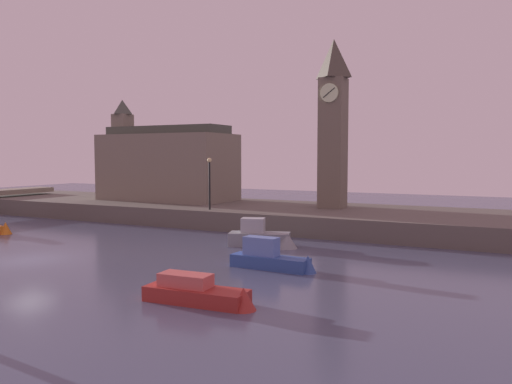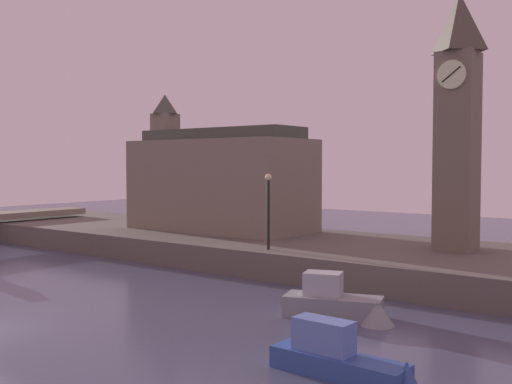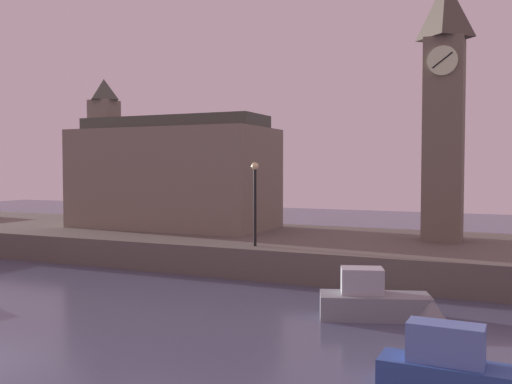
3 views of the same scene
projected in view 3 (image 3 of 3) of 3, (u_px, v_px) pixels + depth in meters
name	position (u px, v px, depth m)	size (l,w,h in m)	color
far_embankment	(252.00, 246.00, 33.34)	(70.00, 12.00, 1.50)	#5B544C
clock_tower	(444.00, 106.00, 29.66)	(2.17, 2.22, 13.73)	#6B6051
parliament_hall	(170.00, 174.00, 36.90)	(12.87, 6.35, 9.95)	slate
streetlamp	(255.00, 194.00, 27.90)	(0.36, 0.36, 4.13)	black
boat_cruiser_grey	(384.00, 302.00, 20.09)	(4.85, 2.63, 1.79)	gray
boat_tour_blue	(480.00, 372.00, 13.43)	(4.69, 1.24, 1.77)	#2D4C93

